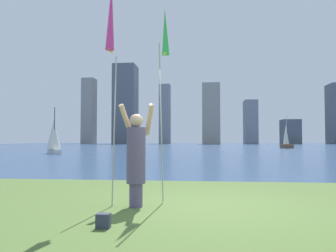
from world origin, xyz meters
name	(u,v)px	position (x,y,z in m)	size (l,w,h in m)	color
ground	(203,147)	(0.00, 50.95, -0.06)	(120.00, 138.00, 0.12)	#4C662D
person	(136,156)	(-1.26, -0.20, 0.93)	(0.70, 0.51, 1.90)	#594C72
kite_flag_left	(111,21)	(-1.71, -0.35, 3.41)	(0.16, 0.55, 4.16)	#B2B2B7
kite_flag_right	(165,37)	(-0.82, 0.55, 3.35)	(0.16, 1.14, 3.94)	#B2B2B7
bag	(103,221)	(-1.42, -1.69, 0.10)	(0.19, 0.13, 0.20)	#33384C
sailboat_0	(286,138)	(11.82, 43.19, 1.46)	(1.89, 1.49, 4.74)	brown
sailboat_4	(54,136)	(-13.01, 21.74, 1.51)	(1.99, 2.19, 4.06)	silver
skyline_tower_0	(89,111)	(-35.00, 93.32, 10.04)	(3.77, 4.03, 20.09)	gray
skyline_tower_1	(125,104)	(-23.40, 92.79, 11.90)	(6.56, 7.55, 23.80)	#565B66
skyline_tower_2	(165,114)	(-11.27, 92.08, 8.79)	(3.19, 4.11, 17.57)	gray
skyline_tower_3	(211,114)	(2.27, 91.36, 8.74)	(5.08, 5.91, 17.47)	gray
skyline_tower_4	(250,122)	(13.98, 94.77, 6.41)	(3.62, 6.71, 12.82)	gray
skyline_tower_5	(290,132)	(25.40, 94.67, 3.55)	(5.02, 5.63, 7.10)	#565B66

